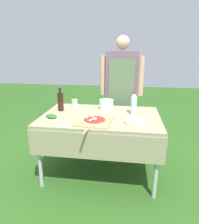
# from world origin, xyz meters

# --- Properties ---
(ground_plane) EXTENTS (12.00, 12.00, 0.00)m
(ground_plane) POSITION_xyz_m (0.00, 0.00, 0.00)
(ground_plane) COLOR #2D5B1E
(prep_table) EXTENTS (1.36, 0.89, 0.75)m
(prep_table) POSITION_xyz_m (0.00, 0.00, 0.67)
(prep_table) COLOR gray
(prep_table) RESTS_ON ground
(person_cook) EXTENTS (0.62, 0.21, 1.66)m
(person_cook) POSITION_xyz_m (0.20, 0.71, 0.98)
(person_cook) COLOR #333D56
(person_cook) RESTS_ON ground
(pizza_on_peel) EXTENTS (0.39, 0.55, 0.05)m
(pizza_on_peel) POSITION_xyz_m (-0.03, -0.24, 0.76)
(pizza_on_peel) COLOR tan
(pizza_on_peel) RESTS_ON prep_table
(oil_bottle) EXTENTS (0.07, 0.07, 0.30)m
(oil_bottle) POSITION_xyz_m (-0.51, 0.12, 0.87)
(oil_bottle) COLOR black
(oil_bottle) RESTS_ON prep_table
(water_bottle) EXTENTS (0.07, 0.07, 0.27)m
(water_bottle) POSITION_xyz_m (0.37, 0.10, 0.87)
(water_bottle) COLOR silver
(water_bottle) RESTS_ON prep_table
(herb_container) EXTENTS (0.20, 0.18, 0.04)m
(herb_container) POSITION_xyz_m (-0.52, -0.18, 0.77)
(herb_container) COLOR silver
(herb_container) RESTS_ON prep_table
(mixing_tub) EXTENTS (0.18, 0.18, 0.12)m
(mixing_tub) POSITION_xyz_m (0.04, 0.26, 0.81)
(mixing_tub) COLOR silver
(mixing_tub) RESTS_ON prep_table
(plate_stack) EXTENTS (0.24, 0.24, 0.02)m
(plate_stack) POSITION_xyz_m (0.39, -0.19, 0.76)
(plate_stack) COLOR beige
(plate_stack) RESTS_ON prep_table
(sauce_jar) EXTENTS (0.08, 0.08, 0.09)m
(sauce_jar) POSITION_xyz_m (-0.39, 0.32, 0.79)
(sauce_jar) COLOR silver
(sauce_jar) RESTS_ON prep_table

